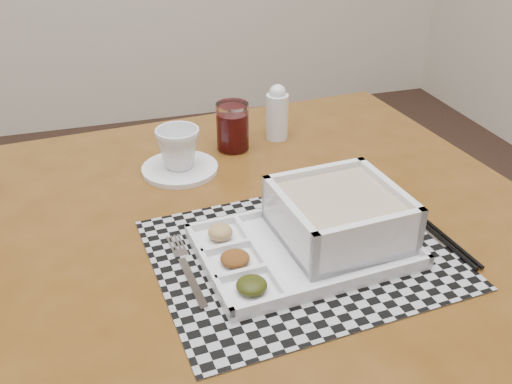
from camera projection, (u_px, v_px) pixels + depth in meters
dining_table at (273, 247)px, 1.03m from camera, size 1.01×1.01×0.70m
placemat at (301, 254)px, 0.89m from camera, size 0.47×0.40×0.00m
serving_tray at (328, 226)px, 0.89m from camera, size 0.34×0.24×0.09m
fork at (187, 267)px, 0.85m from camera, size 0.03×0.19×0.00m
spoon at (397, 205)px, 1.00m from camera, size 0.04×0.18×0.01m
chopsticks at (430, 227)px, 0.94m from camera, size 0.04×0.24×0.01m
saucer at (180, 169)px, 1.12m from camera, size 0.15×0.15×0.01m
cup at (178, 148)px, 1.10m from camera, size 0.09×0.09×0.08m
juice_glass at (233, 128)px, 1.19m from camera, size 0.07×0.07×0.10m
creamer_bottle at (277, 113)px, 1.23m from camera, size 0.05×0.05×0.12m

